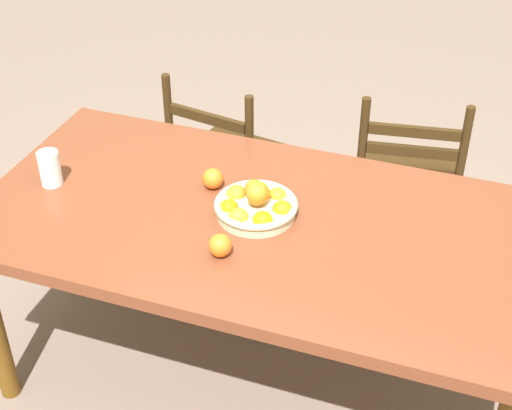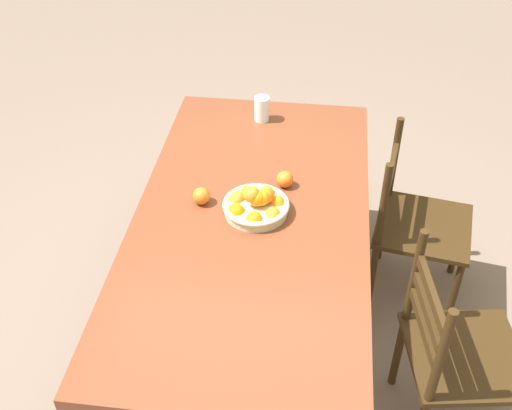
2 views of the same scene
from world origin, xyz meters
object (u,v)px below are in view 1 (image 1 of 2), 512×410
(orange_loose_1, at_px, (213,179))
(chair_near_window, at_px, (405,184))
(fruit_bowl, at_px, (256,204))
(orange_loose_0, at_px, (220,245))
(dining_table, at_px, (261,237))
(drinking_glass, at_px, (50,168))
(chair_by_cabinet, at_px, (229,165))

(orange_loose_1, bearing_deg, chair_near_window, 51.10)
(fruit_bowl, xyz_separation_m, orange_loose_0, (-0.03, -0.24, -0.00))
(dining_table, height_order, orange_loose_1, orange_loose_1)
(dining_table, bearing_deg, chair_near_window, 66.58)
(orange_loose_1, bearing_deg, fruit_bowl, -27.45)
(fruit_bowl, xyz_separation_m, orange_loose_1, (-0.20, 0.10, -0.00))
(chair_near_window, distance_m, orange_loose_1, 1.01)
(orange_loose_0, xyz_separation_m, drinking_glass, (-0.72, 0.18, 0.03))
(orange_loose_1, bearing_deg, orange_loose_0, -64.46)
(dining_table, height_order, chair_near_window, chair_near_window)
(drinking_glass, bearing_deg, fruit_bowl, 4.93)
(orange_loose_0, distance_m, drinking_glass, 0.74)
(drinking_glass, bearing_deg, chair_near_window, 38.17)
(fruit_bowl, height_order, drinking_glass, fruit_bowl)
(chair_by_cabinet, relative_size, fruit_bowl, 3.20)
(chair_near_window, relative_size, orange_loose_0, 12.25)
(dining_table, xyz_separation_m, orange_loose_1, (-0.22, 0.12, 0.12))
(dining_table, bearing_deg, orange_loose_1, 151.37)
(orange_loose_1, relative_size, drinking_glass, 0.59)
(dining_table, relative_size, chair_by_cabinet, 2.14)
(chair_near_window, xyz_separation_m, orange_loose_1, (-0.59, -0.74, 0.36))
(chair_near_window, xyz_separation_m, chair_by_cabinet, (-0.79, -0.10, -0.01))
(fruit_bowl, bearing_deg, chair_near_window, 64.78)
(chair_by_cabinet, bearing_deg, orange_loose_1, 116.65)
(chair_near_window, distance_m, drinking_glass, 1.51)
(orange_loose_0, height_order, orange_loose_1, same)
(fruit_bowl, distance_m, drinking_glass, 0.76)
(chair_near_window, height_order, chair_by_cabinet, chair_near_window)
(fruit_bowl, bearing_deg, chair_by_cabinet, 117.94)
(fruit_bowl, height_order, orange_loose_0, fruit_bowl)
(dining_table, relative_size, orange_loose_1, 25.76)
(orange_loose_1, xyz_separation_m, drinking_glass, (-0.56, -0.17, 0.03))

